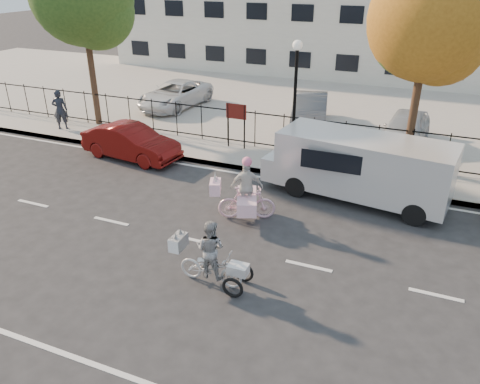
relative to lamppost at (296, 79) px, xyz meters
The scene contains 18 objects.
ground 7.50m from the lamppost, 94.21° to the right, with size 120.00×120.00×0.00m, color #333334.
road_markings 7.49m from the lamppost, 94.21° to the right, with size 60.00×9.52×0.01m, color silver, non-canonical shape.
curb 3.54m from the lamppost, 105.95° to the right, with size 60.00×0.10×0.15m, color #A8A399.
sidewalk 3.16m from the lamppost, 125.54° to the right, with size 60.00×2.20×0.15m, color #A8A399.
parking_lot 8.76m from the lamppost, 93.49° to the left, with size 60.00×15.60×0.15m, color #A8A399.
iron_fence 2.30m from the lamppost, 141.34° to the left, with size 58.00×0.06×1.50m, color black, non-canonical shape.
building 18.21m from the lamppost, 91.57° to the left, with size 34.00×10.00×6.00m, color silver.
lamppost is the anchor object (origin of this frame).
street_sign 2.90m from the lamppost, behind, with size 0.85×0.06×1.80m.
zebra_trike 8.70m from the lamppost, 86.41° to the right, with size 1.93×0.73×1.66m.
unicorn_bike 5.62m from the lamppost, 88.92° to the right, with size 1.98×1.44×1.96m.
white_van 4.30m from the lamppost, 40.09° to the right, with size 6.04×2.69×2.06m.
red_sedan 6.70m from the lamppost, 158.37° to the right, with size 1.39×4.00×1.32m, color #620D0B.
pedestrian 10.79m from the lamppost, behind, with size 0.64×0.42×1.76m, color black.
lot_car_b 9.11m from the lamppost, 150.12° to the left, with size 2.16×4.68×1.30m, color white.
lot_car_c 4.57m from the lamppost, 95.50° to the left, with size 1.51×4.33×1.43m, color #505458.
lot_car_d 5.38m from the lamppost, 37.14° to the left, with size 1.62×4.02×1.37m, color #B7BBC0.
tree_mid 4.75m from the lamppost, ahead, with size 3.93×3.93×7.21m.
Camera 1 is at (5.13, -9.68, 6.82)m, focal length 35.00 mm.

